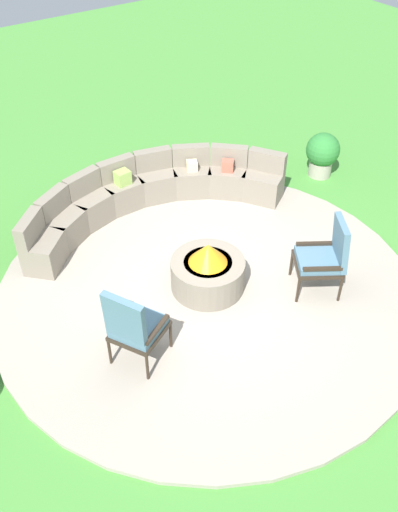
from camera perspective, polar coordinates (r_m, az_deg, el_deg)
The scene contains 7 objects.
ground_plane at distance 7.55m, azimuth 0.87°, elevation -3.42°, with size 24.00×24.00×0.00m, color #478C38.
patio_circle at distance 7.53m, azimuth 0.87°, elevation -3.26°, with size 5.59×5.59×0.06m, color #9E9384.
fire_pit at distance 7.32m, azimuth 0.89°, elevation -1.52°, with size 0.97×0.97×0.71m.
curved_stone_bench at distance 8.69m, azimuth -5.17°, elevation 6.14°, with size 4.22×1.67×0.78m.
lounge_chair_front_left at distance 6.25m, azimuth -6.64°, elevation -7.06°, with size 0.76×0.75×1.15m.
lounge_chair_front_right at distance 7.32m, azimuth 12.74°, elevation 0.08°, with size 0.79×0.79×1.06m.
potted_plant_1 at distance 9.87m, azimuth 12.42°, elevation 10.18°, with size 0.57×0.57×0.77m.
Camera 1 is at (-3.23, -4.44, 5.18)m, focal length 39.44 mm.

